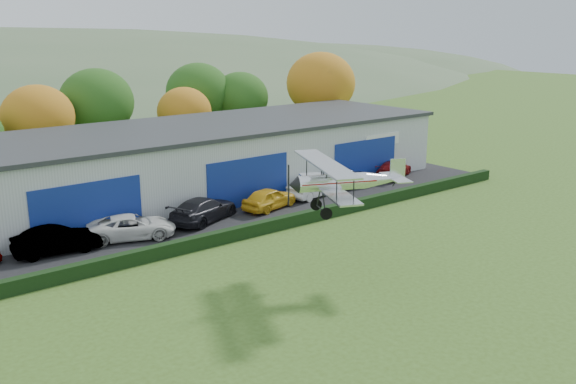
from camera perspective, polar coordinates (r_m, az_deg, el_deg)
ground at (r=28.37m, az=14.30°, el=-12.61°), size 300.00×300.00×0.00m
apron at (r=44.73m, az=-4.95°, el=-1.93°), size 48.00×9.00×0.05m
hedge at (r=40.87m, az=-1.23°, el=-2.95°), size 46.00×0.60×0.80m
hangar at (r=50.87m, az=-7.49°, el=3.09°), size 40.60×12.60×5.30m
tree_belt at (r=59.87m, az=-17.36°, el=7.16°), size 75.70×13.22×10.12m
car_1 at (r=38.91m, az=-20.14°, el=-4.10°), size 5.04×2.25×1.61m
car_2 at (r=40.30m, az=-13.91°, el=-3.06°), size 5.89×4.15×1.49m
car_3 at (r=42.94m, az=-7.61°, el=-1.55°), size 6.08×4.31×1.64m
car_4 at (r=45.43m, az=-1.70°, el=-0.57°), size 4.86×2.88×1.55m
car_5 at (r=48.63m, az=2.31°, el=0.45°), size 4.90×2.47×1.54m
car_6 at (r=51.84m, az=5.24°, el=1.32°), size 5.84×2.95×1.58m
car_7 at (r=55.80m, az=9.50°, el=2.06°), size 5.32×3.88×1.43m
biplane at (r=32.30m, az=4.92°, el=1.09°), size 6.44×7.09×2.71m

